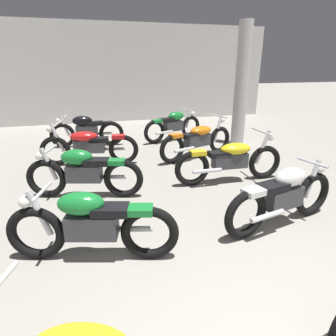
% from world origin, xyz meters
% --- Properties ---
extents(back_wall, '(12.54, 0.24, 3.60)m').
position_xyz_m(back_wall, '(0.00, 11.16, 1.80)').
color(back_wall, '#BCBAB7').
rests_on(back_wall, ground).
extents(support_pillar, '(0.36, 0.36, 3.20)m').
position_xyz_m(support_pillar, '(2.87, 6.62, 1.60)').
color(support_pillar, '#BCBAB7').
rests_on(support_pillar, ground).
extents(motorcycle_left_row_1, '(1.92, 0.71, 0.88)m').
position_xyz_m(motorcycle_left_row_1, '(-1.28, 2.48, 0.46)').
color(motorcycle_left_row_1, black).
rests_on(motorcycle_left_row_1, ground).
extents(motorcycle_left_row_2, '(1.92, 0.71, 0.88)m').
position_xyz_m(motorcycle_left_row_2, '(-1.34, 4.23, 0.46)').
color(motorcycle_left_row_2, black).
rests_on(motorcycle_left_row_2, ground).
extents(motorcycle_left_row_3, '(2.15, 0.72, 0.97)m').
position_xyz_m(motorcycle_left_row_3, '(-1.20, 5.95, 0.45)').
color(motorcycle_left_row_3, black).
rests_on(motorcycle_left_row_3, ground).
extents(motorcycle_left_row_4, '(1.97, 0.48, 0.88)m').
position_xyz_m(motorcycle_left_row_4, '(-1.21, 7.56, 0.46)').
color(motorcycle_left_row_4, black).
rests_on(motorcycle_left_row_4, ground).
extents(motorcycle_right_row_1, '(1.95, 0.64, 0.88)m').
position_xyz_m(motorcycle_right_row_1, '(1.28, 2.51, 0.46)').
color(motorcycle_right_row_1, black).
rests_on(motorcycle_right_row_1, ground).
extents(motorcycle_right_row_2, '(2.17, 0.68, 0.97)m').
position_xyz_m(motorcycle_right_row_2, '(1.35, 4.16, 0.45)').
color(motorcycle_right_row_2, black).
rests_on(motorcycle_right_row_2, ground).
extents(motorcycle_right_row_3, '(2.08, 0.94, 0.97)m').
position_xyz_m(motorcycle_right_row_3, '(1.33, 5.77, 0.45)').
color(motorcycle_right_row_3, black).
rests_on(motorcycle_right_row_3, ground).
extents(motorcycle_right_row_4, '(1.91, 0.75, 0.88)m').
position_xyz_m(motorcycle_right_row_4, '(1.26, 7.53, 0.46)').
color(motorcycle_right_row_4, black).
rests_on(motorcycle_right_row_4, ground).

